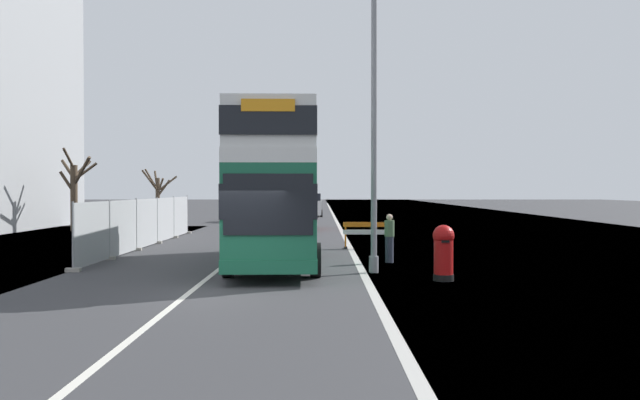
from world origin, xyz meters
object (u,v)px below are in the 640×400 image
at_px(red_pillar_postbox, 446,250).
at_px(roadworks_barrier, 369,232).
at_px(lamppost_foreground, 377,134).
at_px(car_oncoming_near, 303,214).
at_px(pedestrian_at_kerb, 392,238).
at_px(car_receding_mid, 256,209).
at_px(car_receding_far, 314,206).
at_px(double_decker_bus, 279,186).

distance_m(red_pillar_postbox, roadworks_barrier, 9.76).
bearing_deg(lamppost_foreground, car_oncoming_near, 97.73).
height_order(car_oncoming_near, pedestrian_at_kerb, car_oncoming_near).
height_order(roadworks_barrier, pedestrian_at_kerb, pedestrian_at_kerb).
relative_size(car_oncoming_near, car_receding_mid, 1.01).
xyz_separation_m(red_pillar_postbox, pedestrian_at_kerb, (-1.03, 4.40, -0.01)).
distance_m(car_receding_far, pedestrian_at_kerb, 37.49).
bearing_deg(car_receding_mid, double_decker_bus, -82.61).
xyz_separation_m(red_pillar_postbox, car_receding_mid, (-8.63, 32.71, 0.16)).
xyz_separation_m(roadworks_barrier, car_receding_mid, (-7.18, 23.06, 0.28)).
distance_m(red_pillar_postbox, car_receding_far, 41.97).
bearing_deg(car_oncoming_near, roadworks_barrier, -76.43).
bearing_deg(double_decker_bus, car_receding_mid, 97.39).
xyz_separation_m(car_oncoming_near, pedestrian_at_kerb, (3.66, -18.66, -0.09)).
height_order(red_pillar_postbox, car_receding_mid, car_receding_mid).
bearing_deg(double_decker_bus, pedestrian_at_kerb, 8.48).
xyz_separation_m(red_pillar_postbox, car_receding_far, (-4.18, 41.77, 0.16)).
xyz_separation_m(lamppost_foreground, car_oncoming_near, (-2.90, 21.34, -3.28)).
bearing_deg(car_receding_far, car_receding_mid, -116.19).
xyz_separation_m(double_decker_bus, car_receding_mid, (-3.74, 28.89, -1.65)).
height_order(double_decker_bus, lamppost_foreground, lamppost_foreground).
bearing_deg(red_pillar_postbox, car_receding_far, 95.71).
bearing_deg(car_receding_mid, red_pillar_postbox, -75.22).
bearing_deg(red_pillar_postbox, roadworks_barrier, 98.52).
distance_m(red_pillar_postbox, pedestrian_at_kerb, 4.52).
relative_size(double_decker_bus, car_oncoming_near, 2.36).
height_order(double_decker_bus, car_receding_far, double_decker_bus).
relative_size(double_decker_bus, lamppost_foreground, 1.18).
height_order(car_receding_mid, car_receding_far, car_receding_far).
relative_size(red_pillar_postbox, car_receding_mid, 0.35).
distance_m(car_oncoming_near, car_receding_far, 18.71).
bearing_deg(lamppost_foreground, double_decker_bus, 145.79).
xyz_separation_m(car_oncoming_near, car_receding_far, (0.51, 18.71, 0.08)).
relative_size(car_receding_mid, car_receding_far, 1.16).
height_order(lamppost_foreground, car_receding_far, lamppost_foreground).
bearing_deg(roadworks_barrier, car_receding_mid, 107.30).
bearing_deg(pedestrian_at_kerb, car_oncoming_near, 101.09).
distance_m(roadworks_barrier, car_receding_mid, 24.16).
distance_m(lamppost_foreground, car_receding_far, 40.24).
bearing_deg(lamppost_foreground, car_receding_mid, 102.45).
height_order(car_oncoming_near, car_receding_far, car_receding_far).
bearing_deg(roadworks_barrier, car_oncoming_near, 103.57).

